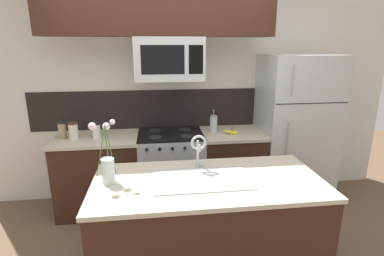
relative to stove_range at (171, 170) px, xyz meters
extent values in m
plane|color=brown|center=(0.00, -0.90, -0.46)|extent=(10.00, 10.00, 0.00)
cube|color=silver|center=(0.30, 0.38, 0.84)|extent=(5.20, 0.10, 2.60)
cube|color=black|center=(0.00, 0.32, 0.69)|extent=(3.35, 0.01, 0.48)
cube|color=#381E14|center=(-0.85, 0.00, -0.02)|extent=(0.93, 0.62, 0.88)
cube|color=beige|center=(-0.85, 0.00, 0.43)|extent=(0.96, 0.65, 0.03)
cube|color=#381E14|center=(0.74, 0.00, -0.02)|extent=(0.73, 0.62, 0.88)
cube|color=beige|center=(0.74, 0.00, 0.43)|extent=(0.76, 0.65, 0.03)
cube|color=#B7BABF|center=(0.00, 0.00, -0.01)|extent=(0.76, 0.62, 0.91)
cube|color=black|center=(0.00, 0.00, 0.45)|extent=(0.76, 0.62, 0.01)
cylinder|color=black|center=(-0.18, -0.14, 0.46)|extent=(0.15, 0.15, 0.01)
cylinder|color=black|center=(0.18, -0.14, 0.46)|extent=(0.15, 0.15, 0.01)
cylinder|color=black|center=(-0.18, 0.14, 0.46)|extent=(0.15, 0.15, 0.01)
cylinder|color=black|center=(0.18, 0.14, 0.46)|extent=(0.15, 0.15, 0.01)
cylinder|color=black|center=(-0.27, -0.32, 0.39)|extent=(0.03, 0.02, 0.03)
cylinder|color=black|center=(-0.14, -0.32, 0.39)|extent=(0.03, 0.02, 0.03)
cylinder|color=black|center=(0.00, -0.32, 0.39)|extent=(0.03, 0.02, 0.03)
cylinder|color=black|center=(0.14, -0.32, 0.39)|extent=(0.03, 0.02, 0.03)
cylinder|color=black|center=(0.27, -0.32, 0.39)|extent=(0.03, 0.02, 0.03)
cube|color=#B7BABF|center=(0.00, -0.02, 1.32)|extent=(0.74, 0.40, 0.46)
cube|color=black|center=(-0.07, -0.22, 1.32)|extent=(0.45, 0.00, 0.29)
cube|color=black|center=(0.27, -0.22, 1.32)|extent=(0.15, 0.00, 0.29)
cube|color=#381E14|center=(-0.10, -0.05, 1.85)|extent=(2.42, 0.34, 0.60)
cube|color=#B7BABF|center=(1.54, 0.02, 0.45)|extent=(0.87, 0.72, 1.82)
cube|color=black|center=(1.54, -0.34, 0.85)|extent=(0.83, 0.00, 0.01)
cylinder|color=#99999E|center=(1.28, -0.36, 1.10)|extent=(0.01, 0.01, 0.33)
cylinder|color=#99999E|center=(1.28, -0.36, 0.30)|extent=(0.01, 0.01, 0.69)
cylinder|color=#997F5B|center=(-1.21, 0.00, 0.54)|extent=(0.09, 0.09, 0.17)
cylinder|color=black|center=(-1.21, 0.00, 0.63)|extent=(0.08, 0.08, 0.02)
cylinder|color=silver|center=(-1.08, -0.03, 0.53)|extent=(0.10, 0.10, 0.17)
cylinder|color=#4C331E|center=(-1.08, -0.03, 0.63)|extent=(0.10, 0.10, 0.02)
cylinder|color=silver|center=(-0.84, -0.02, 0.53)|extent=(0.09, 0.09, 0.16)
cylinder|color=black|center=(-0.84, -0.02, 0.61)|extent=(0.09, 0.09, 0.02)
ellipsoid|color=yellow|center=(0.70, -0.07, 0.47)|extent=(0.15, 0.14, 0.05)
ellipsoid|color=yellow|center=(0.71, -0.05, 0.47)|extent=(0.17, 0.10, 0.05)
ellipsoid|color=yellow|center=(0.71, -0.07, 0.47)|extent=(0.18, 0.06, 0.06)
ellipsoid|color=yellow|center=(0.72, -0.05, 0.47)|extent=(0.18, 0.07, 0.05)
ellipsoid|color=yellow|center=(0.73, -0.07, 0.47)|extent=(0.17, 0.11, 0.07)
ellipsoid|color=yellow|center=(0.73, -0.05, 0.47)|extent=(0.15, 0.14, 0.07)
cylinder|color=brown|center=(0.72, -0.06, 0.50)|extent=(0.02, 0.02, 0.03)
cylinder|color=silver|center=(0.53, 0.06, 0.54)|extent=(0.09, 0.09, 0.18)
cylinder|color=#A3A3AA|center=(0.53, 0.06, 0.64)|extent=(0.08, 0.08, 0.02)
cylinder|color=#A3A3AA|center=(0.53, 0.06, 0.67)|extent=(0.01, 0.01, 0.05)
sphere|color=#A3A3AA|center=(0.53, 0.06, 0.71)|extent=(0.02, 0.02, 0.02)
cube|color=#381E14|center=(0.22, -1.25, -0.02)|extent=(1.77, 0.83, 0.88)
cube|color=beige|center=(0.22, -1.25, 0.43)|extent=(1.80, 0.86, 0.03)
cube|color=#ADAFB5|center=(0.18, -1.25, 0.45)|extent=(0.76, 0.44, 0.01)
cube|color=#ADAFB5|center=(0.00, -1.25, 0.37)|extent=(0.30, 0.33, 0.15)
cube|color=#ADAFB5|center=(0.35, -1.25, 0.37)|extent=(0.30, 0.33, 0.15)
cylinder|color=#B7BABF|center=(0.18, -0.99, 0.46)|extent=(0.04, 0.04, 0.02)
cylinder|color=#B7BABF|center=(0.18, -0.99, 0.58)|extent=(0.02, 0.02, 0.22)
torus|color=#B7BABF|center=(0.18, -1.04, 0.69)|extent=(0.13, 0.02, 0.13)
cylinder|color=#B7BABF|center=(0.18, -1.10, 0.66)|extent=(0.02, 0.02, 0.06)
cube|color=#B7BABF|center=(0.21, -0.99, 0.48)|extent=(0.07, 0.01, 0.01)
cylinder|color=silver|center=(-0.54, -1.21, 0.55)|extent=(0.10, 0.10, 0.20)
cylinder|color=silver|center=(-0.54, -1.21, 0.48)|extent=(0.09, 0.09, 0.06)
cylinder|color=#386B2D|center=(-0.54, -1.17, 0.69)|extent=(0.01, 0.09, 0.36)
sphere|color=silver|center=(-0.54, -1.13, 0.88)|extent=(0.06, 0.06, 0.06)
cylinder|color=#386B2D|center=(-0.52, -1.20, 0.72)|extent=(0.06, 0.04, 0.41)
sphere|color=silver|center=(-0.49, -1.18, 0.92)|extent=(0.04, 0.04, 0.04)
cylinder|color=#386B2D|center=(-0.59, -1.21, 0.71)|extent=(0.09, 0.01, 0.39)
sphere|color=silver|center=(-0.63, -1.21, 0.90)|extent=(0.06, 0.06, 0.06)
camera|label=1|loc=(-0.18, -3.37, 1.48)|focal=28.00mm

